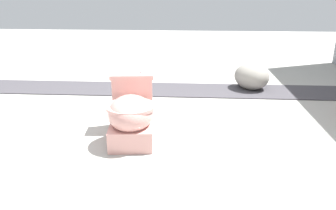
# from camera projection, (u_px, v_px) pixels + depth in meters

# --- Properties ---
(ground_plane) EXTENTS (14.00, 14.00, 0.00)m
(ground_plane) POSITION_uv_depth(u_px,v_px,m) (146.00, 134.00, 2.83)
(ground_plane) COLOR #A8A59E
(gravel_strip) EXTENTS (0.56, 8.00, 0.01)m
(gravel_strip) POSITION_uv_depth(u_px,v_px,m) (200.00, 90.00, 4.00)
(gravel_strip) COLOR #423F44
(gravel_strip) RESTS_ON ground
(toilet) EXTENTS (0.67, 0.44, 0.52)m
(toilet) POSITION_uv_depth(u_px,v_px,m) (132.00, 113.00, 2.69)
(toilet) COLOR #E09E93
(toilet) RESTS_ON ground
(boulder_near) EXTENTS (0.59, 0.57, 0.32)m
(boulder_near) POSITION_uv_depth(u_px,v_px,m) (252.00, 76.00, 4.02)
(boulder_near) COLOR gray
(boulder_near) RESTS_ON ground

